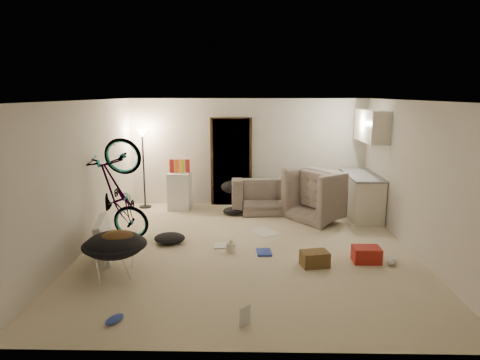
{
  "coord_description": "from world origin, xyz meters",
  "views": [
    {
      "loc": [
        0.01,
        -6.96,
        2.61
      ],
      "look_at": [
        -0.15,
        0.6,
        1.08
      ],
      "focal_mm": 32.0,
      "sensor_mm": 36.0,
      "label": 1
    }
  ],
  "objects_px": {
    "armchair": "(327,199)",
    "tv_box": "(105,239)",
    "juicer": "(231,247)",
    "floor_lamp": "(143,152)",
    "bicycle": "(119,214)",
    "drink_case_a": "(315,259)",
    "drink_case_b": "(366,255)",
    "saucer_chair": "(115,250)",
    "sofa": "(275,198)",
    "mini_fridge": "(180,191)",
    "kitchen_counter": "(361,197)"
  },
  "relations": [
    {
      "from": "floor_lamp",
      "to": "bicycle",
      "type": "bearing_deg",
      "value": -87.52
    },
    {
      "from": "sofa",
      "to": "drink_case_a",
      "type": "xyz_separation_m",
      "value": [
        0.41,
        -3.19,
        -0.17
      ]
    },
    {
      "from": "juicer",
      "to": "saucer_chair",
      "type": "bearing_deg",
      "value": -149.37
    },
    {
      "from": "juicer",
      "to": "mini_fridge",
      "type": "bearing_deg",
      "value": 115.17
    },
    {
      "from": "sofa",
      "to": "saucer_chair",
      "type": "xyz_separation_m",
      "value": [
        -2.54,
        -3.6,
        0.1
      ]
    },
    {
      "from": "mini_fridge",
      "to": "drink_case_b",
      "type": "bearing_deg",
      "value": -39.47
    },
    {
      "from": "armchair",
      "to": "floor_lamp",
      "type": "bearing_deg",
      "value": 43.98
    },
    {
      "from": "armchair",
      "to": "bicycle",
      "type": "relative_size",
      "value": 0.63
    },
    {
      "from": "sofa",
      "to": "bicycle",
      "type": "bearing_deg",
      "value": 32.18
    },
    {
      "from": "armchair",
      "to": "tv_box",
      "type": "xyz_separation_m",
      "value": [
        -3.99,
        -2.37,
        -0.08
      ]
    },
    {
      "from": "floor_lamp",
      "to": "drink_case_b",
      "type": "bearing_deg",
      "value": -36.94
    },
    {
      "from": "saucer_chair",
      "to": "drink_case_a",
      "type": "distance_m",
      "value": 2.99
    },
    {
      "from": "sofa",
      "to": "juicer",
      "type": "distance_m",
      "value": 2.79
    },
    {
      "from": "mini_fridge",
      "to": "drink_case_b",
      "type": "height_order",
      "value": "mini_fridge"
    },
    {
      "from": "sofa",
      "to": "juicer",
      "type": "height_order",
      "value": "sofa"
    },
    {
      "from": "floor_lamp",
      "to": "bicycle",
      "type": "distance_m",
      "value": 2.45
    },
    {
      "from": "mini_fridge",
      "to": "saucer_chair",
      "type": "height_order",
      "value": "mini_fridge"
    },
    {
      "from": "juicer",
      "to": "bicycle",
      "type": "bearing_deg",
      "value": 165.35
    },
    {
      "from": "tv_box",
      "to": "bicycle",
      "type": "bearing_deg",
      "value": 78.4
    },
    {
      "from": "mini_fridge",
      "to": "tv_box",
      "type": "relative_size",
      "value": 0.88
    },
    {
      "from": "kitchen_counter",
      "to": "drink_case_a",
      "type": "height_order",
      "value": "kitchen_counter"
    },
    {
      "from": "sofa",
      "to": "tv_box",
      "type": "distance_m",
      "value": 4.11
    },
    {
      "from": "tv_box",
      "to": "drink_case_a",
      "type": "height_order",
      "value": "tv_box"
    },
    {
      "from": "floor_lamp",
      "to": "armchair",
      "type": "distance_m",
      "value": 4.25
    },
    {
      "from": "saucer_chair",
      "to": "tv_box",
      "type": "height_order",
      "value": "saucer_chair"
    },
    {
      "from": "floor_lamp",
      "to": "bicycle",
      "type": "height_order",
      "value": "floor_lamp"
    },
    {
      "from": "floor_lamp",
      "to": "mini_fridge",
      "type": "xyz_separation_m",
      "value": [
        0.84,
        -0.1,
        -0.89
      ]
    },
    {
      "from": "armchair",
      "to": "juicer",
      "type": "distance_m",
      "value": 2.9
    },
    {
      "from": "floor_lamp",
      "to": "drink_case_a",
      "type": "height_order",
      "value": "floor_lamp"
    },
    {
      "from": "drink_case_b",
      "to": "sofa",
      "type": "bearing_deg",
      "value": 112.51
    },
    {
      "from": "kitchen_counter",
      "to": "saucer_chair",
      "type": "xyz_separation_m",
      "value": [
        -4.35,
        -3.15,
        -0.05
      ]
    },
    {
      "from": "juicer",
      "to": "armchair",
      "type": "bearing_deg",
      "value": 46.97
    },
    {
      "from": "armchair",
      "to": "mini_fridge",
      "type": "relative_size",
      "value": 1.43
    },
    {
      "from": "drink_case_b",
      "to": "kitchen_counter",
      "type": "bearing_deg",
      "value": 77.63
    },
    {
      "from": "bicycle",
      "to": "juicer",
      "type": "bearing_deg",
      "value": -99.23
    },
    {
      "from": "kitchen_counter",
      "to": "mini_fridge",
      "type": "bearing_deg",
      "value": 172.16
    },
    {
      "from": "floor_lamp",
      "to": "kitchen_counter",
      "type": "distance_m",
      "value": 4.95
    },
    {
      "from": "drink_case_a",
      "to": "drink_case_b",
      "type": "relative_size",
      "value": 0.97
    },
    {
      "from": "bicycle",
      "to": "drink_case_b",
      "type": "relative_size",
      "value": 4.51
    },
    {
      "from": "floor_lamp",
      "to": "saucer_chair",
      "type": "xyz_separation_m",
      "value": [
        0.48,
        -3.8,
        -0.92
      ]
    },
    {
      "from": "sofa",
      "to": "armchair",
      "type": "distance_m",
      "value": 1.2
    },
    {
      "from": "mini_fridge",
      "to": "bicycle",
      "type": "bearing_deg",
      "value": -105.74
    },
    {
      "from": "drink_case_a",
      "to": "juicer",
      "type": "bearing_deg",
      "value": 145.36
    },
    {
      "from": "floor_lamp",
      "to": "tv_box",
      "type": "relative_size",
      "value": 1.89
    },
    {
      "from": "juicer",
      "to": "tv_box",
      "type": "bearing_deg",
      "value": -172.69
    },
    {
      "from": "armchair",
      "to": "juicer",
      "type": "bearing_deg",
      "value": 101.05
    },
    {
      "from": "drink_case_a",
      "to": "tv_box",
      "type": "bearing_deg",
      "value": 163.17
    },
    {
      "from": "kitchen_counter",
      "to": "sofa",
      "type": "height_order",
      "value": "kitchen_counter"
    },
    {
      "from": "armchair",
      "to": "tv_box",
      "type": "bearing_deg",
      "value": 84.76
    },
    {
      "from": "sofa",
      "to": "armchair",
      "type": "relative_size",
      "value": 1.64
    }
  ]
}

